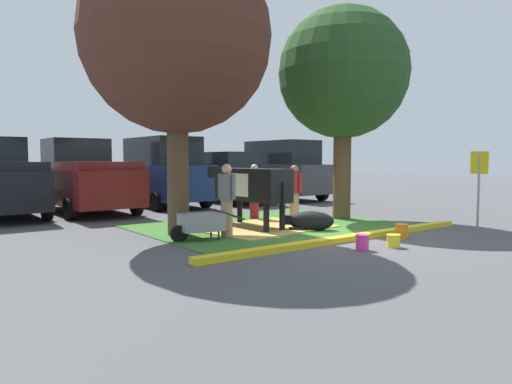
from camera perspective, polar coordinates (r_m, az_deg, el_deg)
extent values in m
plane|color=#4C4C4F|center=(10.78, 9.39, -5.25)|extent=(80.00, 80.00, 0.00)
cube|color=#386B28|center=(12.07, 1.63, -4.16)|extent=(6.41, 5.14, 0.02)
cube|color=yellow|center=(10.12, 11.39, -5.54)|extent=(7.61, 0.24, 0.12)
cube|color=tan|center=(11.65, 0.89, -4.38)|extent=(3.46, 2.76, 0.04)
cylinder|color=#4C3823|center=(10.61, -9.54, 2.54)|extent=(0.48, 0.48, 2.93)
sphere|color=#4C281E|center=(10.94, -9.72, 18.13)|extent=(4.22, 4.22, 4.22)
cylinder|color=#4C3823|center=(13.62, 10.49, 2.75)|extent=(0.50, 0.50, 2.88)
sphere|color=#23471E|center=(13.83, 10.64, 14.14)|extent=(3.69, 3.69, 3.69)
cube|color=black|center=(11.58, -0.48, 0.92)|extent=(0.73, 2.31, 0.80)
cube|color=white|center=(11.70, -0.93, 0.95)|extent=(0.73, 0.91, 0.56)
cylinder|color=black|center=(12.66, -4.16, 1.63)|extent=(0.33, 0.64, 0.58)
cube|color=black|center=(12.92, -4.95, 2.47)|extent=(0.27, 0.44, 0.32)
cube|color=white|center=(13.09, -5.43, 2.31)|extent=(0.20, 0.12, 0.20)
cylinder|color=black|center=(12.20, -3.87, -2.47)|extent=(0.14, 0.14, 0.70)
cylinder|color=black|center=(12.48, -2.00, -2.32)|extent=(0.14, 0.14, 0.70)
cylinder|color=black|center=(10.83, 1.27, -3.28)|extent=(0.14, 0.14, 0.70)
cylinder|color=black|center=(11.14, 3.23, -3.08)|extent=(0.14, 0.14, 0.70)
cylinder|color=black|center=(10.68, 3.44, -0.69)|extent=(0.06, 0.06, 0.70)
ellipsoid|color=black|center=(11.35, 6.76, -3.54)|extent=(1.12, 1.11, 0.48)
cube|color=black|center=(11.36, 3.73, -3.41)|extent=(0.34, 0.34, 0.22)
cube|color=silver|center=(11.37, 3.12, -3.40)|extent=(0.11, 0.11, 0.16)
cylinder|color=black|center=(11.20, 4.95, -4.55)|extent=(0.32, 0.32, 0.10)
cylinder|color=maroon|center=(13.41, -0.21, -1.64)|extent=(0.26, 0.26, 0.81)
cylinder|color=#23478C|center=(13.36, -0.21, 1.28)|extent=(0.34, 0.34, 0.56)
sphere|color=beige|center=(13.35, -0.21, 2.95)|extent=(0.22, 0.22, 0.22)
cylinder|color=#23478C|center=(13.31, 0.72, 1.39)|extent=(0.09, 0.09, 0.53)
cylinder|color=#23478C|center=(13.40, -1.13, 1.41)|extent=(0.09, 0.09, 0.53)
cylinder|color=#9E7F5B|center=(12.91, 4.70, -1.89)|extent=(0.26, 0.26, 0.80)
cylinder|color=maroon|center=(12.86, 4.72, 1.10)|extent=(0.34, 0.34, 0.55)
sphere|color=#8C664C|center=(12.85, 4.73, 2.81)|extent=(0.22, 0.22, 0.22)
cylinder|color=maroon|center=(12.71, 5.44, 1.18)|extent=(0.09, 0.09, 0.52)
cylinder|color=maroon|center=(13.01, 4.01, 1.26)|extent=(0.09, 0.09, 0.52)
cylinder|color=#9E7F5B|center=(10.33, -3.60, -3.28)|extent=(0.26, 0.26, 0.83)
cylinder|color=slate|center=(10.26, -3.61, 0.60)|extent=(0.34, 0.34, 0.57)
sphere|color=tan|center=(10.25, -3.62, 2.83)|extent=(0.23, 0.23, 0.23)
cylinder|color=slate|center=(10.42, -4.46, 0.81)|extent=(0.09, 0.09, 0.54)
cylinder|color=slate|center=(10.10, -2.75, 0.72)|extent=(0.09, 0.09, 0.54)
cube|color=gray|center=(9.96, -6.69, -3.66)|extent=(0.99, 0.75, 0.36)
cylinder|color=black|center=(9.83, -9.42, -5.09)|extent=(0.37, 0.16, 0.36)
cylinder|color=black|center=(9.90, -4.60, -5.33)|extent=(0.04, 0.04, 0.24)
cylinder|color=black|center=(10.31, -5.54, -4.97)|extent=(0.04, 0.04, 0.24)
cylinder|color=black|center=(9.98, -2.75, -2.92)|extent=(0.53, 0.13, 0.23)
cylinder|color=black|center=(10.38, -3.76, -2.66)|extent=(0.53, 0.13, 0.23)
cylinder|color=#99999E|center=(12.88, 25.60, 0.16)|extent=(0.06, 0.06, 1.90)
cube|color=yellow|center=(12.86, 25.69, 3.26)|extent=(0.05, 0.44, 0.56)
cylinder|color=#EA3893|center=(9.12, 12.89, -6.06)|extent=(0.25, 0.25, 0.29)
torus|color=#EA3893|center=(9.09, 12.90, -5.15)|extent=(0.27, 0.27, 0.02)
cylinder|color=yellow|center=(9.57, 16.47, -5.79)|extent=(0.26, 0.26, 0.25)
torus|color=yellow|center=(9.55, 16.49, -5.06)|extent=(0.28, 0.28, 0.02)
cylinder|color=orange|center=(10.63, 17.40, -4.65)|extent=(0.26, 0.26, 0.32)
torus|color=orange|center=(10.60, 17.42, -3.80)|extent=(0.29, 0.29, 0.02)
cube|color=black|center=(14.73, -28.63, 2.80)|extent=(1.91, 2.70, 0.24)
cylinder|color=black|center=(17.88, -26.78, -0.93)|extent=(0.22, 0.64, 0.64)
cylinder|color=black|center=(14.45, -24.22, -1.92)|extent=(0.22, 0.64, 0.64)
cube|color=maroon|center=(16.13, -20.17, 0.72)|extent=(2.01, 5.40, 1.10)
cube|color=black|center=(17.02, -21.20, 4.39)|extent=(1.84, 1.80, 1.00)
cube|color=maroon|center=(14.95, -18.85, 3.08)|extent=(1.91, 2.70, 0.24)
cylinder|color=black|center=(17.61, -24.93, -0.94)|extent=(0.22, 0.64, 0.64)
cylinder|color=black|center=(18.14, -18.75, -0.65)|extent=(0.22, 0.64, 0.64)
cylinder|color=black|center=(14.22, -21.88, -1.95)|extent=(0.22, 0.64, 0.64)
cylinder|color=black|center=(14.87, -14.43, -1.54)|extent=(0.22, 0.64, 0.64)
cube|color=navy|center=(17.46, -11.41, 1.28)|extent=(1.91, 4.60, 1.20)
cube|color=black|center=(17.45, -11.46, 4.90)|extent=(1.68, 3.20, 1.00)
cylinder|color=black|center=(18.49, -16.06, -0.51)|extent=(0.22, 0.64, 0.64)
cylinder|color=black|center=(19.26, -10.79, -0.25)|extent=(0.22, 0.64, 0.64)
cylinder|color=black|center=(15.75, -12.11, -1.20)|extent=(0.22, 0.64, 0.64)
cylinder|color=black|center=(16.64, -6.18, -0.86)|extent=(0.22, 0.64, 0.64)
cube|color=silver|center=(18.62, -3.30, 1.06)|extent=(1.81, 4.40, 0.90)
cube|color=black|center=(18.59, -3.31, 3.68)|extent=(1.59, 2.20, 0.80)
cylinder|color=black|center=(19.39, -7.87, -0.19)|extent=(0.22, 0.64, 0.64)
cylinder|color=black|center=(20.33, -3.45, 0.03)|extent=(0.22, 0.64, 0.64)
cylinder|color=black|center=(16.96, -3.11, -0.75)|extent=(0.22, 0.64, 0.64)
cylinder|color=black|center=(18.03, 1.62, -0.46)|extent=(0.22, 0.64, 0.64)
cube|color=#3D3D42|center=(20.16, 3.16, 1.71)|extent=(1.91, 4.60, 1.20)
cube|color=black|center=(20.14, 3.17, 4.84)|extent=(1.68, 3.20, 1.00)
cylinder|color=black|center=(20.78, -1.52, 0.13)|extent=(0.22, 0.64, 0.64)
cylinder|color=black|center=(21.94, 2.51, 0.33)|extent=(0.22, 0.64, 0.64)
cylinder|color=black|center=(18.44, 3.92, -0.37)|extent=(0.22, 0.64, 0.64)
cylinder|color=black|center=(19.74, 8.07, -0.12)|extent=(0.22, 0.64, 0.64)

